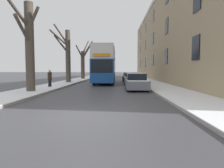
{
  "coord_description": "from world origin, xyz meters",
  "views": [
    {
      "loc": [
        1.25,
        -7.63,
        1.72
      ],
      "look_at": [
        0.66,
        13.21,
        0.26
      ],
      "focal_mm": 32.0,
      "sensor_mm": 36.0,
      "label": 1
    }
  ],
  "objects_px": {
    "bare_tree_left_2": "(83,62)",
    "parked_car_2": "(128,77)",
    "double_decker_bus": "(105,64)",
    "parked_car_1": "(131,79)",
    "parked_car_0": "(136,82)",
    "bare_tree_left_0": "(29,45)",
    "oncoming_van": "(104,72)",
    "bare_tree_left_1": "(67,54)",
    "pedestrian_left_sidewalk": "(50,78)"
  },
  "relations": [
    {
      "from": "parked_car_0",
      "to": "double_decker_bus",
      "type": "bearing_deg",
      "value": 109.68
    },
    {
      "from": "parked_car_1",
      "to": "parked_car_0",
      "type": "bearing_deg",
      "value": -90.0
    },
    {
      "from": "double_decker_bus",
      "to": "bare_tree_left_1",
      "type": "bearing_deg",
      "value": -171.37
    },
    {
      "from": "bare_tree_left_1",
      "to": "oncoming_van",
      "type": "relative_size",
      "value": 1.45
    },
    {
      "from": "double_decker_bus",
      "to": "parked_car_2",
      "type": "height_order",
      "value": "double_decker_bus"
    },
    {
      "from": "parked_car_0",
      "to": "oncoming_van",
      "type": "bearing_deg",
      "value": 98.75
    },
    {
      "from": "parked_car_2",
      "to": "pedestrian_left_sidewalk",
      "type": "relative_size",
      "value": 2.37
    },
    {
      "from": "parked_car_0",
      "to": "parked_car_1",
      "type": "bearing_deg",
      "value": 90.0
    },
    {
      "from": "parked_car_1",
      "to": "parked_car_2",
      "type": "distance_m",
      "value": 6.37
    },
    {
      "from": "pedestrian_left_sidewalk",
      "to": "double_decker_bus",
      "type": "bearing_deg",
      "value": 169.72
    },
    {
      "from": "parked_car_0",
      "to": "pedestrian_left_sidewalk",
      "type": "height_order",
      "value": "pedestrian_left_sidewalk"
    },
    {
      "from": "bare_tree_left_1",
      "to": "parked_car_1",
      "type": "distance_m",
      "value": 8.94
    },
    {
      "from": "bare_tree_left_0",
      "to": "oncoming_van",
      "type": "height_order",
      "value": "bare_tree_left_0"
    },
    {
      "from": "bare_tree_left_2",
      "to": "pedestrian_left_sidewalk",
      "type": "relative_size",
      "value": 4.21
    },
    {
      "from": "bare_tree_left_0",
      "to": "bare_tree_left_1",
      "type": "bearing_deg",
      "value": 90.12
    },
    {
      "from": "parked_car_2",
      "to": "bare_tree_left_2",
      "type": "bearing_deg",
      "value": 139.97
    },
    {
      "from": "bare_tree_left_2",
      "to": "parked_car_2",
      "type": "distance_m",
      "value": 10.81
    },
    {
      "from": "bare_tree_left_2",
      "to": "double_decker_bus",
      "type": "distance_m",
      "value": 11.57
    },
    {
      "from": "double_decker_bus",
      "to": "parked_car_2",
      "type": "xyz_separation_m",
      "value": [
        3.29,
        3.78,
        -1.94
      ]
    },
    {
      "from": "parked_car_0",
      "to": "parked_car_2",
      "type": "xyz_separation_m",
      "value": [
        -0.0,
        12.98,
        -0.04
      ]
    },
    {
      "from": "bare_tree_left_0",
      "to": "parked_car_2",
      "type": "xyz_separation_m",
      "value": [
        8.17,
        15.7,
        -2.94
      ]
    },
    {
      "from": "double_decker_bus",
      "to": "parked_car_0",
      "type": "bearing_deg",
      "value": -70.32
    },
    {
      "from": "bare_tree_left_0",
      "to": "parked_car_1",
      "type": "height_order",
      "value": "bare_tree_left_0"
    },
    {
      "from": "parked_car_2",
      "to": "oncoming_van",
      "type": "bearing_deg",
      "value": 104.66
    },
    {
      "from": "double_decker_bus",
      "to": "parked_car_0",
      "type": "height_order",
      "value": "double_decker_bus"
    },
    {
      "from": "bare_tree_left_2",
      "to": "double_decker_bus",
      "type": "xyz_separation_m",
      "value": [
        4.75,
        -10.53,
        -0.67
      ]
    },
    {
      "from": "bare_tree_left_2",
      "to": "parked_car_1",
      "type": "height_order",
      "value": "bare_tree_left_2"
    },
    {
      "from": "bare_tree_left_0",
      "to": "parked_car_0",
      "type": "bearing_deg",
      "value": 18.44
    },
    {
      "from": "pedestrian_left_sidewalk",
      "to": "bare_tree_left_1",
      "type": "bearing_deg",
      "value": -158.15
    },
    {
      "from": "bare_tree_left_1",
      "to": "parked_car_0",
      "type": "relative_size",
      "value": 1.71
    },
    {
      "from": "parked_car_1",
      "to": "bare_tree_left_2",
      "type": "bearing_deg",
      "value": 121.48
    },
    {
      "from": "oncoming_van",
      "to": "parked_car_0",
      "type": "bearing_deg",
      "value": -81.25
    },
    {
      "from": "parked_car_0",
      "to": "parked_car_2",
      "type": "height_order",
      "value": "parked_car_0"
    },
    {
      "from": "bare_tree_left_1",
      "to": "pedestrian_left_sidewalk",
      "type": "height_order",
      "value": "bare_tree_left_1"
    },
    {
      "from": "parked_car_2",
      "to": "oncoming_van",
      "type": "relative_size",
      "value": 0.79
    },
    {
      "from": "double_decker_bus",
      "to": "pedestrian_left_sidewalk",
      "type": "relative_size",
      "value": 6.57
    },
    {
      "from": "bare_tree_left_2",
      "to": "parked_car_2",
      "type": "relative_size",
      "value": 1.78
    },
    {
      "from": "bare_tree_left_0",
      "to": "oncoming_van",
      "type": "bearing_deg",
      "value": 84.47
    },
    {
      "from": "double_decker_bus",
      "to": "parked_car_1",
      "type": "xyz_separation_m",
      "value": [
        3.29,
        -2.6,
        -1.9
      ]
    },
    {
      "from": "parked_car_2",
      "to": "parked_car_1",
      "type": "bearing_deg",
      "value": -90.0
    },
    {
      "from": "bare_tree_left_2",
      "to": "parked_car_0",
      "type": "relative_size",
      "value": 1.67
    },
    {
      "from": "bare_tree_left_0",
      "to": "bare_tree_left_1",
      "type": "height_order",
      "value": "bare_tree_left_1"
    },
    {
      "from": "bare_tree_left_1",
      "to": "bare_tree_left_2",
      "type": "xyz_separation_m",
      "value": [
        0.16,
        11.27,
        -0.49
      ]
    },
    {
      "from": "parked_car_0",
      "to": "pedestrian_left_sidewalk",
      "type": "xyz_separation_m",
      "value": [
        -8.05,
        1.28,
        0.29
      ]
    },
    {
      "from": "double_decker_bus",
      "to": "bare_tree_left_0",
      "type": "bearing_deg",
      "value": -112.25
    },
    {
      "from": "bare_tree_left_0",
      "to": "double_decker_bus",
      "type": "relative_size",
      "value": 0.59
    },
    {
      "from": "bare_tree_left_1",
      "to": "bare_tree_left_0",
      "type": "bearing_deg",
      "value": -89.88
    },
    {
      "from": "bare_tree_left_0",
      "to": "parked_car_2",
      "type": "distance_m",
      "value": 17.94
    },
    {
      "from": "bare_tree_left_0",
      "to": "oncoming_van",
      "type": "distance_m",
      "value": 34.49
    },
    {
      "from": "bare_tree_left_2",
      "to": "bare_tree_left_0",
      "type": "bearing_deg",
      "value": -90.34
    }
  ]
}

